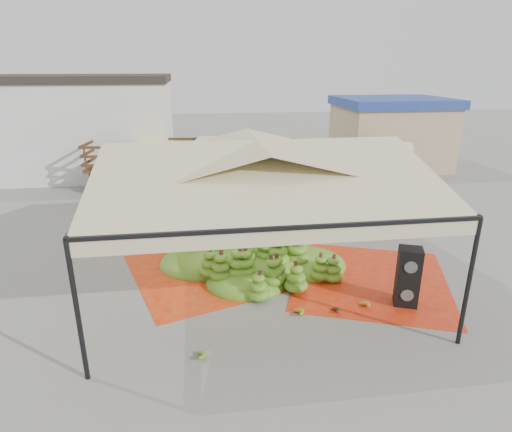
{
  "coord_description": "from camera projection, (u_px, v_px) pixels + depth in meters",
  "views": [
    {
      "loc": [
        -1.66,
        -11.38,
        5.92
      ],
      "look_at": [
        0.2,
        1.5,
        1.3
      ],
      "focal_mm": 30.0,
      "sensor_mm": 36.0,
      "label": 1
    }
  ],
  "objects": [
    {
      "name": "banana_heap",
      "position": [
        257.0,
        246.0,
        13.14
      ],
      "size": [
        6.82,
        5.95,
        1.29
      ],
      "primitive_type": "ellipsoid",
      "rotation": [
        0.0,
        0.0,
        -0.18
      ],
      "color": "#3C7819",
      "rests_on": "ground"
    },
    {
      "name": "hand_red_b",
      "position": [
        331.0,
        276.0,
        12.5
      ],
      "size": [
        0.48,
        0.45,
        0.18
      ],
      "primitive_type": "ellipsoid",
      "rotation": [
        0.0,
        0.0,
        0.45
      ],
      "color": "#5F2B15",
      "rests_on": "ground"
    },
    {
      "name": "truck_left",
      "position": [
        169.0,
        159.0,
        21.17
      ],
      "size": [
        7.43,
        3.46,
        2.46
      ],
      "rotation": [
        0.0,
        0.0,
        -0.15
      ],
      "color": "#53371B",
      "rests_on": "ground"
    },
    {
      "name": "building_tan",
      "position": [
        390.0,
        133.0,
        25.6
      ],
      "size": [
        6.3,
        5.3,
        4.1
      ],
      "color": "tan",
      "rests_on": "ground"
    },
    {
      "name": "ground",
      "position": [
        257.0,
        274.0,
        12.82
      ],
      "size": [
        90.0,
        90.0,
        0.0
      ],
      "primitive_type": "plane",
      "color": "slate",
      "rests_on": "ground"
    },
    {
      "name": "hand_yellow_b",
      "position": [
        296.0,
        312.0,
        10.65
      ],
      "size": [
        0.57,
        0.51,
        0.22
      ],
      "primitive_type": "ellipsoid",
      "rotation": [
        0.0,
        0.0,
        0.28
      ],
      "color": "gold",
      "rests_on": "ground"
    },
    {
      "name": "speaker_stack",
      "position": [
        408.0,
        277.0,
        10.94
      ],
      "size": [
        0.71,
        0.67,
        1.58
      ],
      "rotation": [
        0.0,
        0.0,
        -0.36
      ],
      "color": "black",
      "rests_on": "ground"
    },
    {
      "name": "truck_right",
      "position": [
        344.0,
        161.0,
        20.96
      ],
      "size": [
        7.17,
        4.95,
        2.34
      ],
      "rotation": [
        0.0,
        0.0,
        -0.43
      ],
      "color": "#523A1B",
      "rests_on": "ground"
    },
    {
      "name": "hand_yellow_a",
      "position": [
        363.0,
        304.0,
        10.99
      ],
      "size": [
        0.56,
        0.51,
        0.2
      ],
      "primitive_type": "ellipsoid",
      "rotation": [
        0.0,
        0.0,
        0.41
      ],
      "color": "gold",
      "rests_on": "ground"
    },
    {
      "name": "hand_green",
      "position": [
        198.0,
        354.0,
        9.09
      ],
      "size": [
        0.48,
        0.41,
        0.21
      ],
      "primitive_type": "ellipsoid",
      "rotation": [
        0.0,
        0.0,
        0.07
      ],
      "color": "#4C7618",
      "rests_on": "ground"
    },
    {
      "name": "building_white",
      "position": [
        41.0,
        126.0,
        23.62
      ],
      "size": [
        14.3,
        6.3,
        5.4
      ],
      "color": "silver",
      "rests_on": "ground"
    },
    {
      "name": "tarp_right",
      "position": [
        370.0,
        279.0,
        12.48
      ],
      "size": [
        5.61,
        5.74,
        0.01
      ],
      "primitive_type": "cube",
      "rotation": [
        0.0,
        0.0,
        -0.36
      ],
      "color": "red",
      "rests_on": "ground"
    },
    {
      "name": "hand_red_a",
      "position": [
        334.0,
        310.0,
        10.77
      ],
      "size": [
        0.46,
        0.4,
        0.18
      ],
      "primitive_type": "ellipsoid",
      "rotation": [
        0.0,
        0.0,
        0.19
      ],
      "color": "#532B12",
      "rests_on": "ground"
    },
    {
      "name": "banana_leaves",
      "position": [
        169.0,
        244.0,
        14.96
      ],
      "size": [
        0.96,
        1.36,
        3.7
      ],
      "primitive_type": null,
      "color": "#30731E",
      "rests_on": "ground"
    },
    {
      "name": "hanging_bunches",
      "position": [
        263.0,
        207.0,
        10.52
      ],
      "size": [
        3.24,
        0.24,
        0.2
      ],
      "color": "#3A7A19",
      "rests_on": "ground"
    },
    {
      "name": "canopy_tent",
      "position": [
        257.0,
        166.0,
        11.72
      ],
      "size": [
        8.1,
        8.1,
        4.0
      ],
      "color": "black",
      "rests_on": "ground"
    },
    {
      "name": "tarp_left",
      "position": [
        214.0,
        270.0,
        13.05
      ],
      "size": [
        5.73,
        5.59,
        0.01
      ],
      "primitive_type": "cube",
      "rotation": [
        0.0,
        0.0,
        0.32
      ],
      "color": "#CD5713",
      "rests_on": "ground"
    },
    {
      "name": "vendor",
      "position": [
        214.0,
        197.0,
        16.87
      ],
      "size": [
        0.81,
        0.64,
        1.96
      ],
      "primitive_type": "imported",
      "rotation": [
        0.0,
        0.0,
        2.87
      ],
      "color": "gray",
      "rests_on": "ground"
    }
  ]
}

